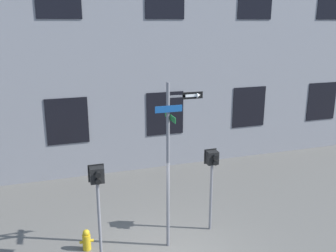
{
  "coord_description": "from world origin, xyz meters",
  "views": [
    {
      "loc": [
        -2.68,
        -8.06,
        6.11
      ],
      "look_at": [
        0.23,
        0.76,
        3.51
      ],
      "focal_mm": 40.0,
      "sensor_mm": 36.0,
      "label": 1
    }
  ],
  "objects_px": {
    "fire_hydrant": "(87,240)",
    "pedestrian_signal_right": "(212,168)",
    "street_sign_pole": "(171,155)",
    "pedestrian_signal_left": "(98,187)"
  },
  "relations": [
    {
      "from": "fire_hydrant",
      "to": "pedestrian_signal_left",
      "type": "bearing_deg",
      "value": -62.8
    },
    {
      "from": "street_sign_pole",
      "to": "fire_hydrant",
      "type": "xyz_separation_m",
      "value": [
        -2.28,
        0.52,
        -2.42
      ]
    },
    {
      "from": "fire_hydrant",
      "to": "pedestrian_signal_right",
      "type": "bearing_deg",
      "value": -1.52
    },
    {
      "from": "pedestrian_signal_right",
      "to": "fire_hydrant",
      "type": "xyz_separation_m",
      "value": [
        -3.69,
        0.1,
        -1.7
      ]
    },
    {
      "from": "pedestrian_signal_right",
      "to": "fire_hydrant",
      "type": "relative_size",
      "value": 4.16
    },
    {
      "from": "pedestrian_signal_right",
      "to": "fire_hydrant",
      "type": "bearing_deg",
      "value": 178.48
    },
    {
      "from": "pedestrian_signal_left",
      "to": "fire_hydrant",
      "type": "distance_m",
      "value": 1.94
    },
    {
      "from": "street_sign_pole",
      "to": "pedestrian_signal_right",
      "type": "bearing_deg",
      "value": 16.8
    },
    {
      "from": "pedestrian_signal_right",
      "to": "street_sign_pole",
      "type": "bearing_deg",
      "value": -163.2
    },
    {
      "from": "pedestrian_signal_left",
      "to": "fire_hydrant",
      "type": "height_order",
      "value": "pedestrian_signal_left"
    }
  ]
}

